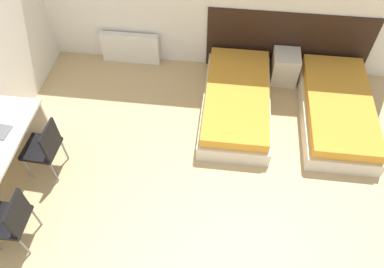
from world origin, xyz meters
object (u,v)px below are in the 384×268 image
at_px(chair_near_notebook, 11,219).
at_px(bed_near_window, 236,101).
at_px(chair_near_laptop, 44,146).
at_px(nightstand, 285,67).
at_px(bed_near_door, 337,110).

bearing_deg(chair_near_notebook, bed_near_window, 44.94).
distance_m(chair_near_laptop, chair_near_notebook, 0.98).
xyz_separation_m(nightstand, chair_near_laptop, (-3.08, -2.12, 0.23)).
xyz_separation_m(bed_near_window, chair_near_laptop, (-2.35, -1.34, 0.29)).
xyz_separation_m(chair_near_laptop, chair_near_notebook, (0.00, -0.98, 0.00)).
relative_size(bed_near_window, chair_near_notebook, 2.32).
distance_m(bed_near_door, chair_near_notebook, 4.47).
height_order(bed_near_door, nightstand, nightstand).
bearing_deg(chair_near_notebook, nightstand, 45.51).
distance_m(bed_near_window, bed_near_door, 1.46).
height_order(bed_near_window, chair_near_notebook, chair_near_notebook).
bearing_deg(chair_near_laptop, bed_near_window, 32.66).
height_order(bed_near_window, nightstand, nightstand).
bearing_deg(bed_near_window, chair_near_notebook, -135.38).
xyz_separation_m(bed_near_door, chair_near_notebook, (-3.81, -2.32, 0.29)).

